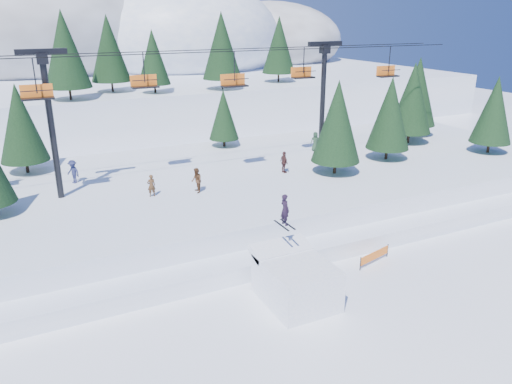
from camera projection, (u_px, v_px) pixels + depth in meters
name	position (u px, v px, depth m)	size (l,w,h in m)	color
ground	(296.00, 327.00, 25.10)	(160.00, 160.00, 0.00)	white
mid_shelf	(182.00, 195.00, 39.92)	(70.00, 22.00, 2.50)	white
berm	(232.00, 253.00, 31.69)	(70.00, 6.00, 1.10)	white
mountain_ridge	(44.00, 49.00, 81.84)	(119.00, 60.12, 26.46)	white
jump_kicker	(295.00, 279.00, 27.07)	(3.42, 4.66, 5.71)	white
chairlift	(199.00, 92.00, 37.99)	(46.00, 3.21, 10.28)	black
conifer_stand	(194.00, 124.00, 38.97)	(61.19, 16.90, 9.13)	black
distant_skiers	(161.00, 171.00, 38.61)	(32.48, 7.33, 1.85)	#51341C
banner_near	(374.00, 256.00, 31.37)	(2.77, 0.77, 0.90)	black
banner_far	(388.00, 235.00, 34.36)	(2.84, 0.41, 0.90)	black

